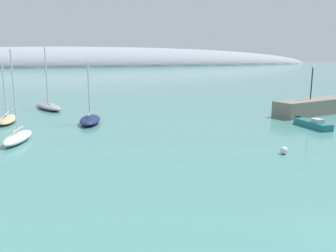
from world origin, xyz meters
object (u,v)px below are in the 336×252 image
(sailboat_navy_end_of_line, at_px, (90,119))
(mooring_buoy_white, at_px, (284,150))
(sailboat_white_mid_mooring, at_px, (18,137))
(sailboat_sand_outer_mooring, at_px, (7,119))
(sailboat_grey_near_shore, at_px, (48,106))
(motorboat_teal_foreground, at_px, (313,124))
(harbor_lamp_post, at_px, (312,79))

(sailboat_navy_end_of_line, relative_size, mooring_buoy_white, 11.54)
(sailboat_white_mid_mooring, xyz_separation_m, sailboat_sand_outer_mooring, (-1.86, 10.78, -0.07))
(sailboat_sand_outer_mooring, relative_size, sailboat_navy_end_of_line, 0.95)
(sailboat_grey_near_shore, relative_size, motorboat_teal_foreground, 1.69)
(sailboat_white_mid_mooring, bearing_deg, sailboat_grey_near_shore, -171.49)
(mooring_buoy_white, bearing_deg, sailboat_grey_near_shore, 119.37)
(sailboat_grey_near_shore, distance_m, sailboat_navy_end_of_line, 14.00)
(sailboat_sand_outer_mooring, distance_m, sailboat_navy_end_of_line, 10.04)
(sailboat_grey_near_shore, height_order, sailboat_white_mid_mooring, sailboat_grey_near_shore)
(sailboat_grey_near_shore, height_order, mooring_buoy_white, sailboat_grey_near_shore)
(motorboat_teal_foreground, distance_m, mooring_buoy_white, 12.41)
(motorboat_teal_foreground, bearing_deg, sailboat_sand_outer_mooring, -111.62)
(sailboat_grey_near_shore, bearing_deg, motorboat_teal_foreground, 31.70)
(motorboat_teal_foreground, relative_size, harbor_lamp_post, 1.18)
(sailboat_white_mid_mooring, distance_m, harbor_lamp_post, 36.93)
(motorboat_teal_foreground, bearing_deg, sailboat_navy_end_of_line, -112.02)
(sailboat_white_mid_mooring, bearing_deg, sailboat_sand_outer_mooring, -153.39)
(sailboat_sand_outer_mooring, height_order, mooring_buoy_white, sailboat_sand_outer_mooring)
(sailboat_white_mid_mooring, bearing_deg, motorboat_teal_foreground, 100.07)
(sailboat_white_mid_mooring, distance_m, sailboat_navy_end_of_line, 10.07)
(sailboat_grey_near_shore, relative_size, sailboat_navy_end_of_line, 1.26)
(motorboat_teal_foreground, relative_size, mooring_buoy_white, 8.59)
(sailboat_white_mid_mooring, height_order, sailboat_sand_outer_mooring, sailboat_white_mid_mooring)
(mooring_buoy_white, bearing_deg, sailboat_sand_outer_mooring, 135.48)
(harbor_lamp_post, bearing_deg, motorboat_teal_foreground, -128.60)
(motorboat_teal_foreground, distance_m, harbor_lamp_post, 10.76)
(sailboat_sand_outer_mooring, height_order, sailboat_navy_end_of_line, sailboat_navy_end_of_line)
(sailboat_navy_end_of_line, height_order, harbor_lamp_post, sailboat_navy_end_of_line)
(sailboat_navy_end_of_line, xyz_separation_m, mooring_buoy_white, (13.28, -18.22, -0.18))
(sailboat_grey_near_shore, xyz_separation_m, harbor_lamp_post, (33.52, -16.02, 4.29))
(sailboat_sand_outer_mooring, height_order, motorboat_teal_foreground, sailboat_sand_outer_mooring)
(sailboat_grey_near_shore, relative_size, harbor_lamp_post, 2.00)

